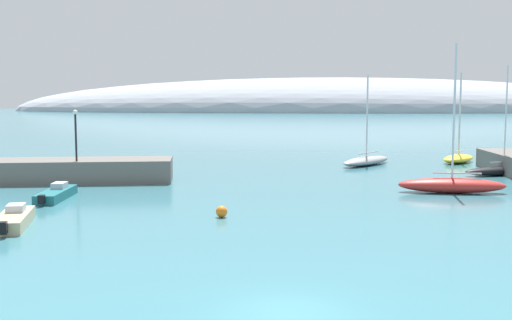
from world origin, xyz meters
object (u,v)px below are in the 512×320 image
(mooring_buoy_orange, at_px, (222,212))
(motorboat_teal_alongside_breakwater, at_px, (56,194))
(sailboat_grey_outer_mooring, at_px, (366,160))
(sailboat_black_near_shore, at_px, (504,170))
(sailboat_yellow_end_of_line, at_px, (458,158))
(sailboat_red_mid_mooring, at_px, (452,184))
(harbor_lamp_post, at_px, (76,129))
(motorboat_sand_foreground, at_px, (14,219))

(mooring_buoy_orange, bearing_deg, motorboat_teal_alongside_breakwater, 153.96)
(sailboat_grey_outer_mooring, bearing_deg, mooring_buoy_orange, 13.75)
(sailboat_black_near_shore, bearing_deg, sailboat_yellow_end_of_line, -102.41)
(sailboat_red_mid_mooring, distance_m, harbor_lamp_post, 29.03)
(sailboat_black_near_shore, height_order, sailboat_yellow_end_of_line, sailboat_black_near_shore)
(sailboat_black_near_shore, distance_m, sailboat_red_mid_mooring, 12.59)
(motorboat_sand_foreground, xyz_separation_m, harbor_lamp_post, (-1.83, 15.72, 4.00))
(mooring_buoy_orange, bearing_deg, sailboat_black_near_shore, 41.12)
(motorboat_sand_foreground, xyz_separation_m, mooring_buoy_orange, (11.00, 2.99, -0.05))
(sailboat_black_near_shore, height_order, sailboat_red_mid_mooring, sailboat_red_mid_mooring)
(motorboat_teal_alongside_breakwater, xyz_separation_m, harbor_lamp_post, (-0.86, 6.87, 4.02))
(sailboat_red_mid_mooring, height_order, sailboat_grey_outer_mooring, sailboat_red_mid_mooring)
(sailboat_grey_outer_mooring, height_order, sailboat_yellow_end_of_line, sailboat_yellow_end_of_line)
(sailboat_red_mid_mooring, xyz_separation_m, harbor_lamp_post, (-28.64, 2.87, 3.76))
(motorboat_teal_alongside_breakwater, relative_size, mooring_buoy_orange, 8.69)
(motorboat_sand_foreground, bearing_deg, motorboat_teal_alongside_breakwater, -7.83)
(sailboat_grey_outer_mooring, height_order, motorboat_sand_foreground, sailboat_grey_outer_mooring)
(sailboat_yellow_end_of_line, relative_size, harbor_lamp_post, 2.30)
(motorboat_teal_alongside_breakwater, bearing_deg, sailboat_red_mid_mooring, -84.83)
(sailboat_red_mid_mooring, bearing_deg, motorboat_sand_foreground, 29.36)
(motorboat_sand_foreground, height_order, harbor_lamp_post, harbor_lamp_post)
(sailboat_red_mid_mooring, bearing_deg, motorboat_teal_alongside_breakwater, 11.96)
(sailboat_red_mid_mooring, relative_size, motorboat_sand_foreground, 1.91)
(sailboat_black_near_shore, relative_size, sailboat_yellow_end_of_line, 1.03)
(harbor_lamp_post, bearing_deg, sailboat_yellow_end_of_line, 26.79)
(sailboat_red_mid_mooring, distance_m, mooring_buoy_orange, 18.62)
(motorboat_sand_foreground, relative_size, motorboat_teal_alongside_breakwater, 0.96)
(mooring_buoy_orange, bearing_deg, sailboat_grey_outer_mooring, 66.67)
(sailboat_yellow_end_of_line, height_order, motorboat_sand_foreground, sailboat_yellow_end_of_line)
(sailboat_grey_outer_mooring, bearing_deg, motorboat_teal_alongside_breakwater, -10.51)
(sailboat_yellow_end_of_line, height_order, motorboat_teal_alongside_breakwater, sailboat_yellow_end_of_line)
(mooring_buoy_orange, xyz_separation_m, harbor_lamp_post, (-12.83, 12.72, 4.04))
(sailboat_yellow_end_of_line, height_order, harbor_lamp_post, sailboat_yellow_end_of_line)
(sailboat_grey_outer_mooring, xyz_separation_m, motorboat_teal_alongside_breakwater, (-23.91, -21.83, -0.15))
(sailboat_grey_outer_mooring, height_order, mooring_buoy_orange, sailboat_grey_outer_mooring)
(mooring_buoy_orange, bearing_deg, motorboat_sand_foreground, -164.78)
(sailboat_black_near_shore, distance_m, sailboat_yellow_end_of_line, 10.18)
(motorboat_sand_foreground, bearing_deg, mooring_buoy_orange, -88.84)
(motorboat_sand_foreground, bearing_deg, sailboat_grey_outer_mooring, -50.86)
(sailboat_grey_outer_mooring, bearing_deg, sailboat_yellow_end_of_line, 141.55)
(sailboat_grey_outer_mooring, bearing_deg, harbor_lamp_post, -21.79)
(sailboat_yellow_end_of_line, bearing_deg, sailboat_black_near_shore, 43.48)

